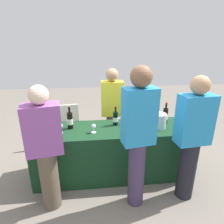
{
  "coord_description": "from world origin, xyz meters",
  "views": [
    {
      "loc": [
        -0.28,
        -2.53,
        1.96
      ],
      "look_at": [
        0.0,
        0.0,
        1.02
      ],
      "focal_mm": 31.14,
      "sensor_mm": 36.0,
      "label": 1
    }
  ],
  "objects_px": {
    "wine_bottle_0": "(70,120)",
    "menu_board": "(63,126)",
    "server_pouring": "(112,110)",
    "guest_0": "(45,147)",
    "wine_bottle_1": "(115,118)",
    "wine_glass_3": "(152,122)",
    "wine_glass_2": "(142,124)",
    "ice_bucket": "(159,121)",
    "guest_2": "(192,137)",
    "wine_bottle_2": "(134,116)",
    "wine_bottle_4": "(153,116)",
    "guest_1": "(138,135)",
    "wine_glass_0": "(60,126)",
    "wine_bottle_3": "(141,117)",
    "wine_bottle_5": "(165,116)",
    "wine_glass_1": "(94,127)"
  },
  "relations": [
    {
      "from": "wine_bottle_0",
      "to": "wine_glass_3",
      "type": "height_order",
      "value": "wine_bottle_0"
    },
    {
      "from": "wine_bottle_5",
      "to": "menu_board",
      "type": "relative_size",
      "value": 0.4
    },
    {
      "from": "wine_glass_2",
      "to": "ice_bucket",
      "type": "relative_size",
      "value": 0.65
    },
    {
      "from": "server_pouring",
      "to": "guest_0",
      "type": "bearing_deg",
      "value": 54.82
    },
    {
      "from": "wine_bottle_1",
      "to": "wine_bottle_4",
      "type": "distance_m",
      "value": 0.57
    },
    {
      "from": "wine_bottle_3",
      "to": "wine_glass_0",
      "type": "distance_m",
      "value": 1.19
    },
    {
      "from": "server_pouring",
      "to": "guest_2",
      "type": "distance_m",
      "value": 1.4
    },
    {
      "from": "server_pouring",
      "to": "guest_0",
      "type": "distance_m",
      "value": 1.4
    },
    {
      "from": "wine_bottle_2",
      "to": "server_pouring",
      "type": "xyz_separation_m",
      "value": [
        -0.29,
        0.4,
        -0.04
      ]
    },
    {
      "from": "wine_bottle_4",
      "to": "wine_glass_0",
      "type": "xyz_separation_m",
      "value": [
        -1.35,
        -0.2,
        -0.02
      ]
    },
    {
      "from": "wine_bottle_1",
      "to": "wine_glass_1",
      "type": "xyz_separation_m",
      "value": [
        -0.33,
        -0.22,
        -0.02
      ]
    },
    {
      "from": "wine_glass_1",
      "to": "menu_board",
      "type": "relative_size",
      "value": 0.15
    },
    {
      "from": "wine_glass_3",
      "to": "guest_0",
      "type": "height_order",
      "value": "guest_0"
    },
    {
      "from": "wine_glass_2",
      "to": "guest_0",
      "type": "bearing_deg",
      "value": -161.17
    },
    {
      "from": "wine_bottle_1",
      "to": "guest_0",
      "type": "bearing_deg",
      "value": -143.14
    },
    {
      "from": "wine_bottle_4",
      "to": "guest_1",
      "type": "bearing_deg",
      "value": -118.94
    },
    {
      "from": "wine_bottle_3",
      "to": "wine_bottle_5",
      "type": "distance_m",
      "value": 0.36
    },
    {
      "from": "wine_bottle_0",
      "to": "wine_glass_2",
      "type": "height_order",
      "value": "wine_bottle_0"
    },
    {
      "from": "wine_bottle_1",
      "to": "wine_bottle_3",
      "type": "height_order",
      "value": "wine_bottle_3"
    },
    {
      "from": "guest_0",
      "to": "wine_bottle_2",
      "type": "bearing_deg",
      "value": 20.92
    },
    {
      "from": "wine_bottle_1",
      "to": "wine_bottle_3",
      "type": "xyz_separation_m",
      "value": [
        0.39,
        0.01,
        0.01
      ]
    },
    {
      "from": "wine_bottle_0",
      "to": "wine_bottle_1",
      "type": "relative_size",
      "value": 1.18
    },
    {
      "from": "wine_bottle_2",
      "to": "guest_1",
      "type": "distance_m",
      "value": 0.77
    },
    {
      "from": "guest_1",
      "to": "wine_glass_2",
      "type": "bearing_deg",
      "value": 60.74
    },
    {
      "from": "wine_bottle_3",
      "to": "guest_1",
      "type": "xyz_separation_m",
      "value": [
        -0.23,
        -0.73,
        0.08
      ]
    },
    {
      "from": "ice_bucket",
      "to": "guest_2",
      "type": "xyz_separation_m",
      "value": [
        0.23,
        -0.52,
        -0.01
      ]
    },
    {
      "from": "wine_bottle_1",
      "to": "wine_glass_3",
      "type": "bearing_deg",
      "value": -19.96
    },
    {
      "from": "wine_bottle_0",
      "to": "wine_bottle_2",
      "type": "bearing_deg",
      "value": 5.3
    },
    {
      "from": "server_pouring",
      "to": "menu_board",
      "type": "distance_m",
      "value": 1.08
    },
    {
      "from": "wine_bottle_0",
      "to": "guest_0",
      "type": "xyz_separation_m",
      "value": [
        -0.22,
        -0.61,
        -0.06
      ]
    },
    {
      "from": "wine_glass_1",
      "to": "guest_0",
      "type": "distance_m",
      "value": 0.7
    },
    {
      "from": "wine_bottle_0",
      "to": "menu_board",
      "type": "distance_m",
      "value": 1.06
    },
    {
      "from": "wine_bottle_0",
      "to": "guest_2",
      "type": "relative_size",
      "value": 0.21
    },
    {
      "from": "guest_2",
      "to": "server_pouring",
      "type": "bearing_deg",
      "value": 121.22
    },
    {
      "from": "wine_bottle_0",
      "to": "wine_glass_0",
      "type": "distance_m",
      "value": 0.19
    },
    {
      "from": "wine_bottle_2",
      "to": "menu_board",
      "type": "distance_m",
      "value": 1.52
    },
    {
      "from": "wine_bottle_1",
      "to": "guest_0",
      "type": "distance_m",
      "value": 1.1
    },
    {
      "from": "wine_glass_1",
      "to": "menu_board",
      "type": "xyz_separation_m",
      "value": [
        -0.57,
        1.08,
        -0.44
      ]
    },
    {
      "from": "wine_glass_1",
      "to": "server_pouring",
      "type": "height_order",
      "value": "server_pouring"
    },
    {
      "from": "wine_glass_0",
      "to": "wine_glass_2",
      "type": "xyz_separation_m",
      "value": [
        1.12,
        -0.06,
        -0.0
      ]
    },
    {
      "from": "wine_glass_1",
      "to": "guest_1",
      "type": "xyz_separation_m",
      "value": [
        0.5,
        -0.5,
        0.1
      ]
    },
    {
      "from": "wine_bottle_5",
      "to": "ice_bucket",
      "type": "xyz_separation_m",
      "value": [
        -0.15,
        -0.14,
        -0.02
      ]
    },
    {
      "from": "wine_bottle_5",
      "to": "ice_bucket",
      "type": "distance_m",
      "value": 0.21
    },
    {
      "from": "wine_bottle_5",
      "to": "server_pouring",
      "type": "height_order",
      "value": "server_pouring"
    },
    {
      "from": "wine_bottle_0",
      "to": "wine_glass_0",
      "type": "bearing_deg",
      "value": -131.64
    },
    {
      "from": "wine_glass_3",
      "to": "ice_bucket",
      "type": "height_order",
      "value": "ice_bucket"
    },
    {
      "from": "wine_bottle_1",
      "to": "wine_glass_0",
      "type": "bearing_deg",
      "value": -166.62
    },
    {
      "from": "wine_bottle_1",
      "to": "wine_bottle_2",
      "type": "xyz_separation_m",
      "value": [
        0.29,
        0.04,
        0.01
      ]
    },
    {
      "from": "wine_bottle_3",
      "to": "wine_glass_1",
      "type": "distance_m",
      "value": 0.76
    },
    {
      "from": "wine_bottle_3",
      "to": "wine_bottle_4",
      "type": "height_order",
      "value": "wine_bottle_4"
    }
  ]
}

